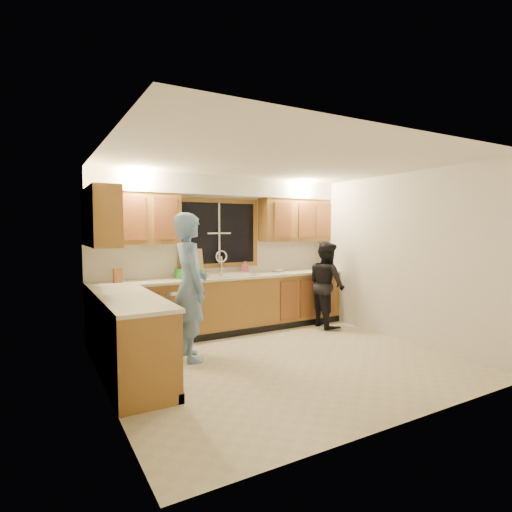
{
  "coord_description": "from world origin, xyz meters",
  "views": [
    {
      "loc": [
        -2.73,
        -4.17,
        1.68
      ],
      "look_at": [
        0.0,
        0.65,
        1.3
      ],
      "focal_mm": 28.0,
      "sensor_mm": 36.0,
      "label": 1
    }
  ],
  "objects_px": {
    "dishwasher": "(176,313)",
    "woman": "(327,284)",
    "stove": "(142,352)",
    "knife_block": "(117,275)",
    "soap_bottle": "(245,267)",
    "man": "(190,287)",
    "bowl": "(277,271)",
    "dish_crate": "(189,274)",
    "sink": "(227,279)"
  },
  "relations": [
    {
      "from": "woman",
      "to": "sink",
      "type": "bearing_deg",
      "value": 81.33
    },
    {
      "from": "stove",
      "to": "woman",
      "type": "xyz_separation_m",
      "value": [
        3.45,
        1.32,
        0.28
      ]
    },
    {
      "from": "dishwasher",
      "to": "man",
      "type": "relative_size",
      "value": 0.44
    },
    {
      "from": "stove",
      "to": "knife_block",
      "type": "xyz_separation_m",
      "value": [
        0.12,
        1.85,
        0.57
      ]
    },
    {
      "from": "dishwasher",
      "to": "knife_block",
      "type": "relative_size",
      "value": 4.08
    },
    {
      "from": "soap_bottle",
      "to": "bowl",
      "type": "xyz_separation_m",
      "value": [
        0.57,
        -0.13,
        -0.08
      ]
    },
    {
      "from": "bowl",
      "to": "man",
      "type": "bearing_deg",
      "value": -152.63
    },
    {
      "from": "sink",
      "to": "soap_bottle",
      "type": "xyz_separation_m",
      "value": [
        0.44,
        0.19,
        0.16
      ]
    },
    {
      "from": "dishwasher",
      "to": "woman",
      "type": "distance_m",
      "value": 2.56
    },
    {
      "from": "sink",
      "to": "woman",
      "type": "distance_m",
      "value": 1.73
    },
    {
      "from": "knife_block",
      "to": "bowl",
      "type": "height_order",
      "value": "knife_block"
    },
    {
      "from": "sink",
      "to": "dishwasher",
      "type": "bearing_deg",
      "value": -179.01
    },
    {
      "from": "stove",
      "to": "dish_crate",
      "type": "relative_size",
      "value": 2.95
    },
    {
      "from": "woman",
      "to": "knife_block",
      "type": "bearing_deg",
      "value": 89.23
    },
    {
      "from": "woman",
      "to": "dish_crate",
      "type": "height_order",
      "value": "woman"
    },
    {
      "from": "knife_block",
      "to": "soap_bottle",
      "type": "relative_size",
      "value": 0.98
    },
    {
      "from": "stove",
      "to": "woman",
      "type": "distance_m",
      "value": 3.7
    },
    {
      "from": "dishwasher",
      "to": "bowl",
      "type": "distance_m",
      "value": 1.93
    },
    {
      "from": "stove",
      "to": "man",
      "type": "xyz_separation_m",
      "value": [
        0.83,
        0.86,
        0.49
      ]
    },
    {
      "from": "sink",
      "to": "knife_block",
      "type": "xyz_separation_m",
      "value": [
        -1.68,
        0.03,
        0.16
      ]
    },
    {
      "from": "dishwasher",
      "to": "bowl",
      "type": "xyz_separation_m",
      "value": [
        1.85,
        0.07,
        0.53
      ]
    },
    {
      "from": "dishwasher",
      "to": "man",
      "type": "distance_m",
      "value": 1.1
    },
    {
      "from": "dishwasher",
      "to": "knife_block",
      "type": "xyz_separation_m",
      "value": [
        -0.83,
        0.04,
        0.61
      ]
    },
    {
      "from": "stove",
      "to": "bowl",
      "type": "xyz_separation_m",
      "value": [
        2.8,
        1.88,
        0.49
      ]
    },
    {
      "from": "dish_crate",
      "to": "soap_bottle",
      "type": "height_order",
      "value": "soap_bottle"
    },
    {
      "from": "dish_crate",
      "to": "man",
      "type": "bearing_deg",
      "value": -109.0
    },
    {
      "from": "dishwasher",
      "to": "woman",
      "type": "bearing_deg",
      "value": -11.02
    },
    {
      "from": "stove",
      "to": "dish_crate",
      "type": "xyz_separation_m",
      "value": [
        1.15,
        1.81,
        0.54
      ]
    },
    {
      "from": "stove",
      "to": "man",
      "type": "relative_size",
      "value": 0.48
    },
    {
      "from": "dishwasher",
      "to": "stove",
      "type": "bearing_deg",
      "value": -117.69
    },
    {
      "from": "woman",
      "to": "knife_block",
      "type": "xyz_separation_m",
      "value": [
        -3.33,
        0.53,
        0.29
      ]
    },
    {
      "from": "dishwasher",
      "to": "bowl",
      "type": "relative_size",
      "value": 4.16
    },
    {
      "from": "dishwasher",
      "to": "knife_block",
      "type": "bearing_deg",
      "value": 177.18
    },
    {
      "from": "stove",
      "to": "woman",
      "type": "relative_size",
      "value": 0.62
    },
    {
      "from": "man",
      "to": "bowl",
      "type": "relative_size",
      "value": 9.54
    },
    {
      "from": "man",
      "to": "soap_bottle",
      "type": "distance_m",
      "value": 1.83
    },
    {
      "from": "man",
      "to": "knife_block",
      "type": "bearing_deg",
      "value": 39.43
    },
    {
      "from": "knife_block",
      "to": "man",
      "type": "bearing_deg",
      "value": -57.62
    },
    {
      "from": "man",
      "to": "soap_bottle",
      "type": "relative_size",
      "value": 9.2
    },
    {
      "from": "man",
      "to": "bowl",
      "type": "height_order",
      "value": "man"
    },
    {
      "from": "woman",
      "to": "bowl",
      "type": "relative_size",
      "value": 7.39
    },
    {
      "from": "dishwasher",
      "to": "soap_bottle",
      "type": "relative_size",
      "value": 4.02
    },
    {
      "from": "stove",
      "to": "dishwasher",
      "type": "bearing_deg",
      "value": 62.31
    },
    {
      "from": "stove",
      "to": "woman",
      "type": "height_order",
      "value": "woman"
    },
    {
      "from": "soap_bottle",
      "to": "sink",
      "type": "bearing_deg",
      "value": -156.4
    },
    {
      "from": "stove",
      "to": "soap_bottle",
      "type": "distance_m",
      "value": 3.06
    },
    {
      "from": "man",
      "to": "bowl",
      "type": "bearing_deg",
      "value": -58.54
    },
    {
      "from": "dishwasher",
      "to": "bowl",
      "type": "height_order",
      "value": "bowl"
    },
    {
      "from": "knife_block",
      "to": "soap_bottle",
      "type": "distance_m",
      "value": 2.12
    },
    {
      "from": "dish_crate",
      "to": "bowl",
      "type": "distance_m",
      "value": 1.65
    }
  ]
}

